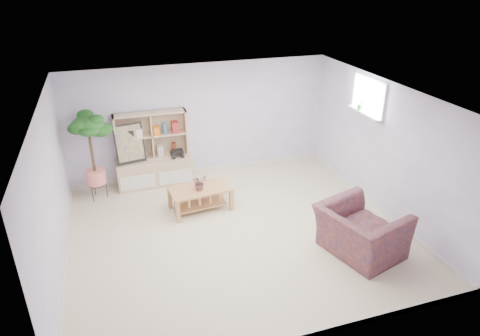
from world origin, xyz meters
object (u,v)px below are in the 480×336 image
object	(u,v)px
coffee_table	(200,199)
floor_tree	(93,157)
armchair	(361,229)
storage_unit	(153,150)

from	to	relation	value
coffee_table	floor_tree	world-z (taller)	floor_tree
floor_tree	armchair	distance (m)	5.00
storage_unit	coffee_table	world-z (taller)	storage_unit
floor_tree	coffee_table	bearing A→B (deg)	-29.81
storage_unit	floor_tree	distance (m)	1.20
storage_unit	floor_tree	bearing A→B (deg)	-167.15
storage_unit	coffee_table	size ratio (longest dim) A/B	1.40
floor_tree	armchair	size ratio (longest dim) A/B	1.45
floor_tree	armchair	xyz separation A→B (m)	(3.89, -3.11, -0.43)
armchair	coffee_table	bearing A→B (deg)	28.89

